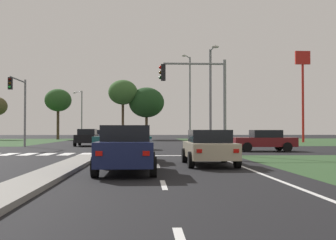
{
  "coord_description": "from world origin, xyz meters",
  "views": [
    {
      "loc": [
        3.05,
        -1.38,
        1.45
      ],
      "look_at": [
        4.54,
        28.72,
        2.17
      ],
      "focal_mm": 45.82,
      "sensor_mm": 36.0,
      "label": 1
    }
  ],
  "objects_px": {
    "car_maroon_eighth": "(264,140)",
    "street_lamp_second": "(211,92)",
    "traffic_signal_near_right": "(201,90)",
    "street_lamp_third": "(189,95)",
    "car_silver_seventh": "(130,145)",
    "fastfood_pole_sign": "(303,75)",
    "car_beige_second": "(209,147)",
    "car_blue_sixth": "(101,136)",
    "traffic_signal_far_left": "(20,100)",
    "treeline_third": "(123,93)",
    "treeline_second": "(58,100)",
    "car_navy_third": "(126,149)",
    "car_teal_fourth": "(123,139)",
    "treeline_fourth": "(147,103)",
    "car_black_near": "(87,137)",
    "pedestrian_at_median": "(115,133)",
    "street_lamp_fourth": "(81,111)"
  },
  "relations": [
    {
      "from": "car_blue_sixth",
      "to": "pedestrian_at_median",
      "type": "height_order",
      "value": "pedestrian_at_median"
    },
    {
      "from": "treeline_third",
      "to": "treeline_second",
      "type": "bearing_deg",
      "value": 174.19
    },
    {
      "from": "car_silver_seventh",
      "to": "treeline_third",
      "type": "xyz_separation_m",
      "value": [
        -2.95,
        46.73,
        6.55
      ]
    },
    {
      "from": "fastfood_pole_sign",
      "to": "treeline_second",
      "type": "bearing_deg",
      "value": 151.94
    },
    {
      "from": "car_maroon_eighth",
      "to": "traffic_signal_far_left",
      "type": "distance_m",
      "value": 20.34
    },
    {
      "from": "car_blue_sixth",
      "to": "car_navy_third",
      "type": "bearing_deg",
      "value": 97.49
    },
    {
      "from": "traffic_signal_near_right",
      "to": "treeline_fourth",
      "type": "relative_size",
      "value": 0.68
    },
    {
      "from": "car_black_near",
      "to": "fastfood_pole_sign",
      "type": "relative_size",
      "value": 0.39
    },
    {
      "from": "traffic_signal_near_right",
      "to": "car_black_near",
      "type": "bearing_deg",
      "value": 119.97
    },
    {
      "from": "pedestrian_at_median",
      "to": "treeline_second",
      "type": "bearing_deg",
      "value": -90.89
    },
    {
      "from": "pedestrian_at_median",
      "to": "traffic_signal_near_right",
      "type": "bearing_deg",
      "value": 86.71
    },
    {
      "from": "car_blue_sixth",
      "to": "traffic_signal_near_right",
      "type": "relative_size",
      "value": 0.8
    },
    {
      "from": "fastfood_pole_sign",
      "to": "car_teal_fourth",
      "type": "bearing_deg",
      "value": -138.21
    },
    {
      "from": "car_teal_fourth",
      "to": "traffic_signal_far_left",
      "type": "height_order",
      "value": "traffic_signal_far_left"
    },
    {
      "from": "traffic_signal_near_right",
      "to": "street_lamp_fourth",
      "type": "relative_size",
      "value": 0.67
    },
    {
      "from": "car_maroon_eighth",
      "to": "fastfood_pole_sign",
      "type": "relative_size",
      "value": 0.39
    },
    {
      "from": "car_teal_fourth",
      "to": "street_lamp_fourth",
      "type": "relative_size",
      "value": 0.53
    },
    {
      "from": "treeline_second",
      "to": "street_lamp_second",
      "type": "bearing_deg",
      "value": -60.46
    },
    {
      "from": "fastfood_pole_sign",
      "to": "traffic_signal_far_left",
      "type": "bearing_deg",
      "value": -154.47
    },
    {
      "from": "car_beige_second",
      "to": "street_lamp_fourth",
      "type": "bearing_deg",
      "value": 103.78
    },
    {
      "from": "traffic_signal_near_right",
      "to": "street_lamp_fourth",
      "type": "distance_m",
      "value": 52.17
    },
    {
      "from": "street_lamp_third",
      "to": "treeline_second",
      "type": "relative_size",
      "value": 1.29
    },
    {
      "from": "car_teal_fourth",
      "to": "car_silver_seventh",
      "type": "height_order",
      "value": "car_teal_fourth"
    },
    {
      "from": "car_beige_second",
      "to": "car_silver_seventh",
      "type": "height_order",
      "value": "car_silver_seventh"
    },
    {
      "from": "car_black_near",
      "to": "traffic_signal_far_left",
      "type": "height_order",
      "value": "traffic_signal_far_left"
    },
    {
      "from": "car_blue_sixth",
      "to": "fastfood_pole_sign",
      "type": "relative_size",
      "value": 0.41
    },
    {
      "from": "car_navy_third",
      "to": "pedestrian_at_median",
      "type": "distance_m",
      "value": 27.3
    },
    {
      "from": "treeline_fourth",
      "to": "car_beige_second",
      "type": "bearing_deg",
      "value": -86.98
    },
    {
      "from": "car_blue_sixth",
      "to": "traffic_signal_far_left",
      "type": "distance_m",
      "value": 15.73
    },
    {
      "from": "car_maroon_eighth",
      "to": "street_lamp_second",
      "type": "relative_size",
      "value": 0.54
    },
    {
      "from": "car_beige_second",
      "to": "treeline_third",
      "type": "xyz_separation_m",
      "value": [
        -6.32,
        49.11,
        6.56
      ]
    },
    {
      "from": "street_lamp_third",
      "to": "treeline_second",
      "type": "bearing_deg",
      "value": 137.93
    },
    {
      "from": "traffic_signal_far_left",
      "to": "car_beige_second",
      "type": "bearing_deg",
      "value": -54.73
    },
    {
      "from": "traffic_signal_near_right",
      "to": "street_lamp_third",
      "type": "bearing_deg",
      "value": 85.78
    },
    {
      "from": "traffic_signal_far_left",
      "to": "street_lamp_second",
      "type": "bearing_deg",
      "value": -8.09
    },
    {
      "from": "traffic_signal_far_left",
      "to": "pedestrian_at_median",
      "type": "distance_m",
      "value": 9.7
    },
    {
      "from": "car_teal_fourth",
      "to": "street_lamp_third",
      "type": "relative_size",
      "value": 0.43
    },
    {
      "from": "car_maroon_eighth",
      "to": "car_beige_second",
      "type": "bearing_deg",
      "value": 154.48
    },
    {
      "from": "treeline_fourth",
      "to": "street_lamp_third",
      "type": "bearing_deg",
      "value": -73.25
    },
    {
      "from": "car_silver_seventh",
      "to": "car_beige_second",
      "type": "bearing_deg",
      "value": -35.25
    },
    {
      "from": "traffic_signal_far_left",
      "to": "fastfood_pole_sign",
      "type": "height_order",
      "value": "fastfood_pole_sign"
    },
    {
      "from": "car_silver_seventh",
      "to": "traffic_signal_near_right",
      "type": "xyz_separation_m",
      "value": [
        3.94,
        4.69,
        3.04
      ]
    },
    {
      "from": "treeline_fourth",
      "to": "car_silver_seventh",
      "type": "bearing_deg",
      "value": -90.88
    },
    {
      "from": "street_lamp_second",
      "to": "street_lamp_fourth",
      "type": "relative_size",
      "value": 0.97
    },
    {
      "from": "car_blue_sixth",
      "to": "pedestrian_at_median",
      "type": "xyz_separation_m",
      "value": [
        2.34,
        -9.05,
        0.45
      ]
    },
    {
      "from": "car_silver_seventh",
      "to": "street_lamp_fourth",
      "type": "xyz_separation_m",
      "value": [
        -10.65,
        54.77,
        3.94
      ]
    },
    {
      "from": "car_navy_third",
      "to": "fastfood_pole_sign",
      "type": "relative_size",
      "value": 0.42
    },
    {
      "from": "car_silver_seventh",
      "to": "treeline_second",
      "type": "xyz_separation_m",
      "value": [
        -13.14,
        47.77,
        5.35
      ]
    },
    {
      "from": "car_blue_sixth",
      "to": "traffic_signal_near_right",
      "type": "height_order",
      "value": "traffic_signal_near_right"
    },
    {
      "from": "car_teal_fourth",
      "to": "treeline_fourth",
      "type": "xyz_separation_m",
      "value": [
        1.72,
        35.6,
        5.05
      ]
    }
  ]
}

